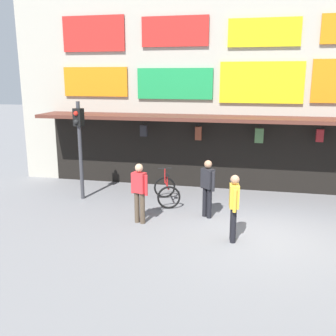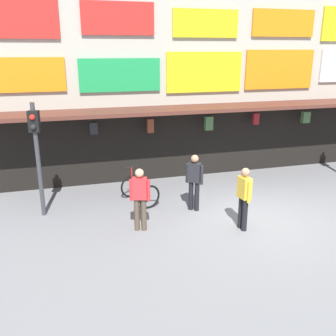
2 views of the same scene
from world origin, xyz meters
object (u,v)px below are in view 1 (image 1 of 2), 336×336
at_px(pedestrian_in_red, 234,204).
at_px(bicycle_parked, 167,191).
at_px(pedestrian_in_black, 208,186).
at_px(pedestrian_in_yellow, 139,190).
at_px(traffic_light_near, 79,135).

bearing_deg(pedestrian_in_red, bicycle_parked, 131.61).
bearing_deg(pedestrian_in_black, pedestrian_in_red, -61.72).
bearing_deg(bicycle_parked, pedestrian_in_yellow, -101.06).
bearing_deg(pedestrian_in_red, pedestrian_in_yellow, 165.35).
bearing_deg(traffic_light_near, bicycle_parked, 3.20).
height_order(bicycle_parked, pedestrian_in_red, pedestrian_in_red).
height_order(bicycle_parked, pedestrian_in_yellow, pedestrian_in_yellow).
xyz_separation_m(bicycle_parked, pedestrian_in_yellow, (-0.36, -1.83, 0.55)).
relative_size(traffic_light_near, pedestrian_in_red, 1.90).
bearing_deg(bicycle_parked, traffic_light_near, -176.80).
bearing_deg(pedestrian_in_yellow, traffic_light_near, 145.98).
xyz_separation_m(pedestrian_in_red, pedestrian_in_yellow, (-2.58, 0.67, 0.00)).
bearing_deg(pedestrian_in_yellow, pedestrian_in_red, -14.65).
distance_m(traffic_light_near, pedestrian_in_red, 5.69).
relative_size(bicycle_parked, pedestrian_in_red, 0.79).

